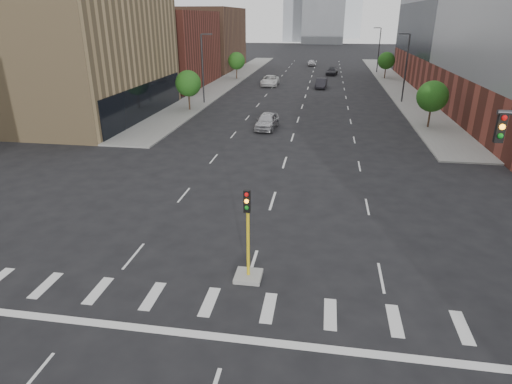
% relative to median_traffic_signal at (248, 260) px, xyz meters
% --- Properties ---
extents(sidewalk_left_far, '(5.00, 92.00, 0.15)m').
position_rel_median_traffic_signal_xyz_m(sidewalk_left_far, '(-15.00, 65.03, -0.90)').
color(sidewalk_left_far, gray).
rests_on(sidewalk_left_far, ground).
extents(sidewalk_right_far, '(5.00, 92.00, 0.15)m').
position_rel_median_traffic_signal_xyz_m(sidewalk_right_far, '(15.00, 65.03, -0.90)').
color(sidewalk_right_far, gray).
rests_on(sidewalk_right_far, ground).
extents(building_left_mid, '(20.00, 24.00, 14.00)m').
position_rel_median_traffic_signal_xyz_m(building_left_mid, '(-27.50, 31.03, 6.03)').
color(building_left_mid, '#A2855B').
rests_on(building_left_mid, ground).
extents(building_left_far_a, '(20.00, 22.00, 12.00)m').
position_rel_median_traffic_signal_xyz_m(building_left_far_a, '(-27.50, 57.03, 5.03)').
color(building_left_far_a, brown).
rests_on(building_left_far_a, ground).
extents(building_left_far_b, '(20.00, 24.00, 13.00)m').
position_rel_median_traffic_signal_xyz_m(building_left_far_b, '(-27.50, 83.03, 5.53)').
color(building_left_far_b, brown).
rests_on(building_left_far_b, ground).
extents(median_traffic_signal, '(1.20, 1.20, 4.40)m').
position_rel_median_traffic_signal_xyz_m(median_traffic_signal, '(0.00, 0.00, 0.00)').
color(median_traffic_signal, '#999993').
rests_on(median_traffic_signal, ground).
extents(streetlight_right_a, '(1.60, 0.22, 9.07)m').
position_rel_median_traffic_signal_xyz_m(streetlight_right_a, '(13.41, 46.03, 4.04)').
color(streetlight_right_a, '#2D2D30').
rests_on(streetlight_right_a, ground).
extents(streetlight_right_b, '(1.60, 0.22, 9.07)m').
position_rel_median_traffic_signal_xyz_m(streetlight_right_b, '(13.41, 81.03, 4.04)').
color(streetlight_right_b, '#2D2D30').
rests_on(streetlight_right_b, ground).
extents(streetlight_left, '(1.60, 0.22, 9.07)m').
position_rel_median_traffic_signal_xyz_m(streetlight_left, '(-13.41, 41.03, 4.04)').
color(streetlight_left, '#2D2D30').
rests_on(streetlight_left, ground).
extents(tree_left_near, '(3.20, 3.20, 4.85)m').
position_rel_median_traffic_signal_xyz_m(tree_left_near, '(-14.00, 36.03, 2.42)').
color(tree_left_near, '#382619').
rests_on(tree_left_near, ground).
extents(tree_left_far, '(3.20, 3.20, 4.85)m').
position_rel_median_traffic_signal_xyz_m(tree_left_far, '(-14.00, 66.03, 2.42)').
color(tree_left_far, '#382619').
rests_on(tree_left_far, ground).
extents(tree_right_near, '(3.20, 3.20, 4.85)m').
position_rel_median_traffic_signal_xyz_m(tree_right_near, '(14.00, 31.03, 2.42)').
color(tree_right_near, '#382619').
rests_on(tree_right_near, ground).
extents(tree_right_far, '(3.20, 3.20, 4.85)m').
position_rel_median_traffic_signal_xyz_m(tree_right_far, '(14.00, 71.03, 2.42)').
color(tree_right_far, '#382619').
rests_on(tree_right_far, ground).
extents(car_near_left, '(2.36, 5.11, 1.70)m').
position_rel_median_traffic_signal_xyz_m(car_near_left, '(-2.99, 28.13, -0.13)').
color(car_near_left, '#AAAAAF').
rests_on(car_near_left, ground).
extents(car_mid_right, '(2.01, 4.95, 1.60)m').
position_rel_median_traffic_signal_xyz_m(car_mid_right, '(2.17, 57.38, -0.17)').
color(car_mid_right, black).
rests_on(car_mid_right, ground).
extents(car_far_left, '(2.92, 6.15, 1.70)m').
position_rel_median_traffic_signal_xyz_m(car_far_left, '(-6.68, 58.97, -0.13)').
color(car_far_left, silver).
rests_on(car_far_left, ground).
extents(car_deep_right, '(2.67, 5.03, 1.39)m').
position_rel_median_traffic_signal_xyz_m(car_deep_right, '(3.97, 75.38, -0.28)').
color(car_deep_right, black).
rests_on(car_deep_right, ground).
extents(car_distant, '(2.18, 4.43, 1.45)m').
position_rel_median_traffic_signal_xyz_m(car_distant, '(-0.86, 92.87, -0.25)').
color(car_distant, silver).
rests_on(car_distant, ground).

